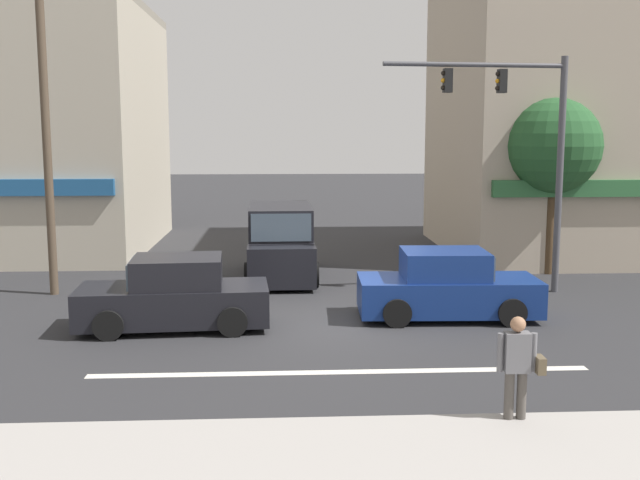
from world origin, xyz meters
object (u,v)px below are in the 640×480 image
Objects in this scene: pedestrian_foreground_with_bag at (518,366)px; sedan_crossing_center at (174,296)px; sedan_parked_curbside at (447,288)px; utility_pole_near_left at (46,131)px; street_tree at (554,147)px; traffic_light_mast at (526,135)px; van_waiting_far at (281,244)px.

sedan_crossing_center is at bearing 133.84° from pedestrian_foreground_with_bag.
sedan_crossing_center is at bearing -174.50° from sedan_parked_curbside.
street_tree is at bearing 8.74° from utility_pole_near_left.
sedan_parked_curbside is 6.55m from pedestrian_foreground_with_bag.
street_tree is at bearing 56.97° from traffic_light_mast.
utility_pole_near_left is 1.79× the size of van_waiting_far.
sedan_parked_curbside is (9.83, -3.07, -3.57)m from utility_pole_near_left.
sedan_parked_curbside is at bearing -17.34° from utility_pole_near_left.
utility_pole_near_left is 1.97× the size of sedan_crossing_center.
utility_pole_near_left is at bearing 177.74° from traffic_light_mast.
traffic_light_mast is (-1.73, -2.66, 0.35)m from street_tree.
street_tree is at bearing 50.69° from sedan_parked_curbside.
van_waiting_far is (-3.83, 5.09, 0.29)m from sedan_parked_curbside.
utility_pole_near_left reaches higher than van_waiting_far.
traffic_light_mast is at bearing -123.03° from street_tree.
street_tree is 8.59m from van_waiting_far.
street_tree reaches higher than van_waiting_far.
traffic_light_mast is 7.56m from van_waiting_far.
traffic_light_mast reaches higher than van_waiting_far.
sedan_parked_curbside is (-2.56, -2.58, -3.46)m from traffic_light_mast.
utility_pole_near_left is at bearing 134.34° from pedestrian_foreground_with_bag.
sedan_crossing_center is (-8.71, -3.17, -3.46)m from traffic_light_mast.
sedan_parked_curbside is at bearing -134.79° from traffic_light_mast.
sedan_parked_curbside is at bearing 5.50° from sedan_crossing_center.
traffic_light_mast is 1.49× the size of sedan_parked_curbside.
van_waiting_far reaches higher than pedestrian_foreground_with_bag.
street_tree is 14.29m from utility_pole_near_left.
street_tree reaches higher than sedan_crossing_center.
utility_pole_near_left reaches higher than traffic_light_mast.
traffic_light_mast reaches higher than street_tree.
traffic_light_mast is 10.13m from pedestrian_foreground_with_bag.
sedan_parked_curbside is 6.18m from sedan_crossing_center.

